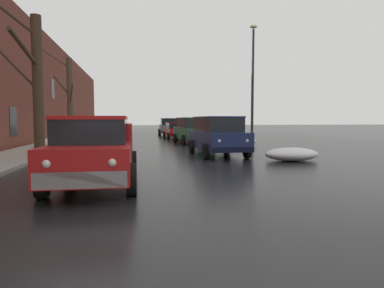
{
  "coord_description": "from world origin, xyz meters",
  "views": [
    {
      "loc": [
        -1.23,
        -2.52,
        1.68
      ],
      "look_at": [
        0.57,
        8.01,
        0.91
      ],
      "focal_mm": 31.93,
      "sensor_mm": 36.0,
      "label": 1
    }
  ],
  "objects_px": {
    "suv_grey_queued_behind_truck": "(169,126)",
    "bare_tree_mid_block": "(69,100)",
    "suv_green_parked_kerbside_mid": "(193,130)",
    "sedan_red_parked_far_down_block": "(176,130)",
    "suv_darkblue_parked_kerbside_close": "(217,134)",
    "bare_tree_second_along_sidewalk": "(36,85)",
    "pickup_truck_red_approaching_near_lane": "(95,151)",
    "street_lamp_post": "(253,81)"
  },
  "relations": [
    {
      "from": "sedan_red_parked_far_down_block",
      "to": "bare_tree_second_along_sidewalk",
      "type": "bearing_deg",
      "value": -116.15
    },
    {
      "from": "pickup_truck_red_approaching_near_lane",
      "to": "sedan_red_parked_far_down_block",
      "type": "distance_m",
      "value": 20.84
    },
    {
      "from": "bare_tree_mid_block",
      "to": "suv_grey_queued_behind_truck",
      "type": "relative_size",
      "value": 1.39
    },
    {
      "from": "bare_tree_mid_block",
      "to": "suv_darkblue_parked_kerbside_close",
      "type": "height_order",
      "value": "bare_tree_mid_block"
    },
    {
      "from": "bare_tree_mid_block",
      "to": "suv_green_parked_kerbside_mid",
      "type": "bearing_deg",
      "value": 13.8
    },
    {
      "from": "bare_tree_mid_block",
      "to": "sedan_red_parked_far_down_block",
      "type": "bearing_deg",
      "value": 47.22
    },
    {
      "from": "suv_darkblue_parked_kerbside_close",
      "to": "suv_green_parked_kerbside_mid",
      "type": "height_order",
      "value": "same"
    },
    {
      "from": "bare_tree_mid_block",
      "to": "suv_green_parked_kerbside_mid",
      "type": "distance_m",
      "value": 8.25
    },
    {
      "from": "suv_green_parked_kerbside_mid",
      "to": "bare_tree_second_along_sidewalk",
      "type": "bearing_deg",
      "value": -131.14
    },
    {
      "from": "pickup_truck_red_approaching_near_lane",
      "to": "suv_grey_queued_behind_truck",
      "type": "height_order",
      "value": "suv_grey_queued_behind_truck"
    },
    {
      "from": "suv_grey_queued_behind_truck",
      "to": "pickup_truck_red_approaching_near_lane",
      "type": "bearing_deg",
      "value": -99.92
    },
    {
      "from": "bare_tree_mid_block",
      "to": "suv_grey_queued_behind_truck",
      "type": "height_order",
      "value": "bare_tree_mid_block"
    },
    {
      "from": "suv_green_parked_kerbside_mid",
      "to": "sedan_red_parked_far_down_block",
      "type": "xyz_separation_m",
      "value": [
        -0.44,
        6.04,
        -0.24
      ]
    },
    {
      "from": "bare_tree_mid_block",
      "to": "suv_grey_queued_behind_truck",
      "type": "xyz_separation_m",
      "value": [
        7.37,
        13.8,
        -1.84
      ]
    },
    {
      "from": "bare_tree_mid_block",
      "to": "sedan_red_parked_far_down_block",
      "type": "distance_m",
      "value": 11.05
    },
    {
      "from": "bare_tree_mid_block",
      "to": "street_lamp_post",
      "type": "relative_size",
      "value": 0.91
    },
    {
      "from": "bare_tree_second_along_sidewalk",
      "to": "suv_grey_queued_behind_truck",
      "type": "distance_m",
      "value": 22.15
    },
    {
      "from": "bare_tree_second_along_sidewalk",
      "to": "suv_darkblue_parked_kerbside_close",
      "type": "xyz_separation_m",
      "value": [
        7.58,
        1.09,
        -2.04
      ]
    },
    {
      "from": "pickup_truck_red_approaching_near_lane",
      "to": "suv_green_parked_kerbside_mid",
      "type": "bearing_deg",
      "value": 70.66
    },
    {
      "from": "bare_tree_mid_block",
      "to": "pickup_truck_red_approaching_near_lane",
      "type": "distance_m",
      "value": 12.83
    },
    {
      "from": "bare_tree_mid_block",
      "to": "suv_darkblue_parked_kerbside_close",
      "type": "relative_size",
      "value": 1.34
    },
    {
      "from": "street_lamp_post",
      "to": "sedan_red_parked_far_down_block",
      "type": "bearing_deg",
      "value": 103.54
    },
    {
      "from": "suv_grey_queued_behind_truck",
      "to": "bare_tree_mid_block",
      "type": "bearing_deg",
      "value": -118.11
    },
    {
      "from": "suv_grey_queued_behind_truck",
      "to": "street_lamp_post",
      "type": "bearing_deg",
      "value": -80.93
    },
    {
      "from": "bare_tree_second_along_sidewalk",
      "to": "bare_tree_mid_block",
      "type": "bearing_deg",
      "value": 90.2
    },
    {
      "from": "bare_tree_second_along_sidewalk",
      "to": "street_lamp_post",
      "type": "distance_m",
      "value": 10.71
    },
    {
      "from": "suv_grey_queued_behind_truck",
      "to": "street_lamp_post",
      "type": "height_order",
      "value": "street_lamp_post"
    },
    {
      "from": "pickup_truck_red_approaching_near_lane",
      "to": "suv_darkblue_parked_kerbside_close",
      "type": "distance_m",
      "value": 8.06
    },
    {
      "from": "suv_darkblue_parked_kerbside_close",
      "to": "suv_green_parked_kerbside_mid",
      "type": "relative_size",
      "value": 1.04
    },
    {
      "from": "sedan_red_parked_far_down_block",
      "to": "street_lamp_post",
      "type": "xyz_separation_m",
      "value": [
        2.77,
        -11.51,
        2.98
      ]
    },
    {
      "from": "suv_green_parked_kerbside_mid",
      "to": "suv_darkblue_parked_kerbside_close",
      "type": "bearing_deg",
      "value": -91.5
    },
    {
      "from": "sedan_red_parked_far_down_block",
      "to": "suv_grey_queued_behind_truck",
      "type": "relative_size",
      "value": 0.94
    },
    {
      "from": "bare_tree_second_along_sidewalk",
      "to": "sedan_red_parked_far_down_block",
      "type": "relative_size",
      "value": 1.42
    },
    {
      "from": "pickup_truck_red_approaching_near_lane",
      "to": "suv_darkblue_parked_kerbside_close",
      "type": "bearing_deg",
      "value": 53.34
    },
    {
      "from": "suv_grey_queued_behind_truck",
      "to": "suv_darkblue_parked_kerbside_close",
      "type": "bearing_deg",
      "value": -89.31
    },
    {
      "from": "sedan_red_parked_far_down_block",
      "to": "suv_grey_queued_behind_truck",
      "type": "distance_m",
      "value": 5.84
    },
    {
      "from": "suv_darkblue_parked_kerbside_close",
      "to": "street_lamp_post",
      "type": "relative_size",
      "value": 0.68
    },
    {
      "from": "suv_green_parked_kerbside_mid",
      "to": "sedan_red_parked_far_down_block",
      "type": "relative_size",
      "value": 1.07
    },
    {
      "from": "pickup_truck_red_approaching_near_lane",
      "to": "bare_tree_second_along_sidewalk",
      "type": "bearing_deg",
      "value": 117.27
    },
    {
      "from": "sedan_red_parked_far_down_block",
      "to": "suv_grey_queued_behind_truck",
      "type": "height_order",
      "value": "suv_grey_queued_behind_truck"
    },
    {
      "from": "bare_tree_mid_block",
      "to": "pickup_truck_red_approaching_near_lane",
      "type": "bearing_deg",
      "value": -77.26
    },
    {
      "from": "suv_darkblue_parked_kerbside_close",
      "to": "bare_tree_mid_block",
      "type": "bearing_deg",
      "value": 142.17
    }
  ]
}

